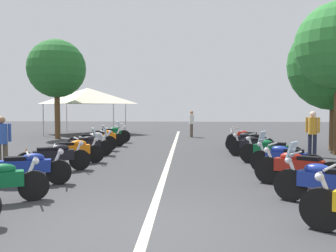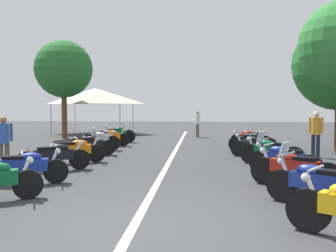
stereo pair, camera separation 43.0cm
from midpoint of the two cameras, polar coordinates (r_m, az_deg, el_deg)
name	(u,v)px [view 1 (the left image)]	position (r m, az deg, el deg)	size (l,w,h in m)	color
ground_plane	(147,228)	(6.02, -5.41, -15.58)	(80.00, 80.00, 0.00)	#38383A
lane_centre_stripe	(169,161)	(12.96, -0.78, -5.43)	(30.02, 0.16, 0.01)	beige
motorcycle_left_row_2	(26,168)	(9.56, -22.48, -6.03)	(0.91, 2.09, 0.98)	black
motorcycle_left_row_3	(54,157)	(11.26, -18.40, -4.57)	(1.14, 1.96, 0.99)	black
motorcycle_left_row_4	(74,150)	(12.62, -15.45, -3.68)	(1.03, 1.95, 1.20)	black
motorcycle_left_row_5	(86,145)	(14.33, -13.49, -2.87)	(1.10, 1.96, 1.19)	black
motorcycle_left_row_6	(93,141)	(15.86, -12.47, -2.27)	(0.94, 2.01, 1.01)	black
motorcycle_left_row_7	(105,137)	(17.44, -10.60, -1.76)	(1.14, 1.89, 1.20)	black
motorcycle_left_row_8	(111,134)	(19.25, -9.48, -1.28)	(0.96, 1.94, 1.02)	black
motorcycle_right_row_1	(326,182)	(7.59, 21.92, -8.17)	(1.33, 1.77, 1.22)	black
motorcycle_right_row_2	(298,168)	(9.16, 18.41, -6.21)	(1.22, 1.91, 1.02)	black
motorcycle_right_row_3	(285,158)	(10.70, 16.71, -4.86)	(1.27, 1.83, 1.21)	black
motorcycle_right_row_4	(270,151)	(12.37, 14.75, -3.78)	(1.17, 1.91, 1.01)	black
motorcycle_right_row_5	(255,146)	(14.02, 12.57, -3.01)	(1.21, 1.91, 0.99)	black
motorcycle_right_row_6	(249,141)	(15.46, 11.77, -2.39)	(1.13, 1.90, 1.01)	black
motorcycle_right_row_7	(246,138)	(17.32, 11.42, -1.85)	(1.23, 1.77, 0.98)	black
traffic_cone_1	(26,158)	(12.56, -22.19, -4.60)	(0.36, 0.36, 0.61)	orange
bystander_0	(2,139)	(11.99, -25.50, -1.86)	(0.34, 0.45, 1.63)	brown
bystander_1	(313,130)	(14.82, 20.92, -0.59)	(0.32, 0.46, 1.74)	#1E2338
bystander_2	(192,122)	(22.70, 3.16, 0.69)	(0.51, 0.32, 1.66)	brown
roadside_tree_0	(335,65)	(17.26, 23.99, 8.78)	(3.95, 3.95, 5.70)	brown
roadside_tree_2	(57,69)	(22.67, -17.57, 8.53)	(3.41, 3.41, 5.85)	brown
event_tent	(88,96)	(26.05, -12.94, 4.62)	(5.05, 5.05, 3.20)	beige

